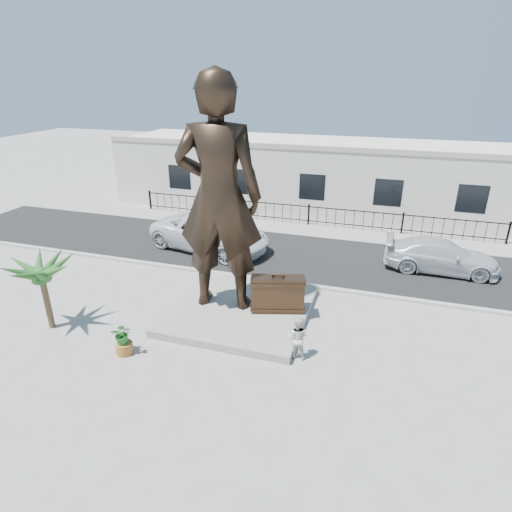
{
  "coord_description": "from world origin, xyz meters",
  "views": [
    {
      "loc": [
        4.44,
        -12.13,
        8.66
      ],
      "look_at": [
        0.0,
        2.0,
        2.3
      ],
      "focal_mm": 30.0,
      "sensor_mm": 36.0,
      "label": 1
    }
  ],
  "objects_px": {
    "statue": "(219,197)",
    "suitcase": "(278,294)",
    "tourist": "(297,337)",
    "car_white": "(210,233)"
  },
  "relations": [
    {
      "from": "suitcase",
      "to": "tourist",
      "type": "height_order",
      "value": "suitcase"
    },
    {
      "from": "suitcase",
      "to": "tourist",
      "type": "relative_size",
      "value": 1.33
    },
    {
      "from": "suitcase",
      "to": "car_white",
      "type": "distance_m",
      "value": 7.64
    },
    {
      "from": "suitcase",
      "to": "car_white",
      "type": "height_order",
      "value": "car_white"
    },
    {
      "from": "statue",
      "to": "suitcase",
      "type": "bearing_deg",
      "value": 173.73
    },
    {
      "from": "statue",
      "to": "suitcase",
      "type": "xyz_separation_m",
      "value": [
        2.22,
        0.08,
        -3.6
      ]
    },
    {
      "from": "car_white",
      "to": "statue",
      "type": "bearing_deg",
      "value": -139.91
    },
    {
      "from": "statue",
      "to": "car_white",
      "type": "height_order",
      "value": "statue"
    },
    {
      "from": "statue",
      "to": "suitcase",
      "type": "height_order",
      "value": "statue"
    },
    {
      "from": "statue",
      "to": "suitcase",
      "type": "relative_size",
      "value": 4.35
    }
  ]
}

